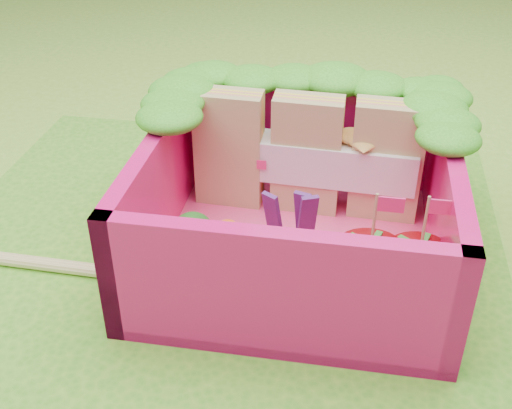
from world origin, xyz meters
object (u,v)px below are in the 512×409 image
at_px(broccoli, 180,248).
at_px(strawberry_left, 368,275).
at_px(sandwich_stack, 308,155).
at_px(bento_box, 298,203).
at_px(strawberry_right, 416,275).

height_order(broccoli, strawberry_left, strawberry_left).
bearing_deg(sandwich_stack, bento_box, -91.03).
xyz_separation_m(strawberry_left, strawberry_right, (0.19, 0.04, -0.01)).
height_order(strawberry_left, strawberry_right, strawberry_left).
bearing_deg(sandwich_stack, strawberry_right, -52.05).
distance_m(strawberry_left, strawberry_right, 0.19).
bearing_deg(strawberry_left, broccoli, -179.47).
relative_size(bento_box, broccoli, 4.07).
xyz_separation_m(bento_box, sandwich_stack, (0.01, 0.34, 0.05)).
relative_size(bento_box, strawberry_left, 2.55).
bearing_deg(strawberry_right, bento_box, 149.80).
height_order(sandwich_stack, strawberry_right, sandwich_stack).
distance_m(sandwich_stack, strawberry_left, 0.76).
bearing_deg(broccoli, strawberry_right, 3.09).
xyz_separation_m(broccoli, strawberry_right, (0.93, 0.05, -0.05)).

